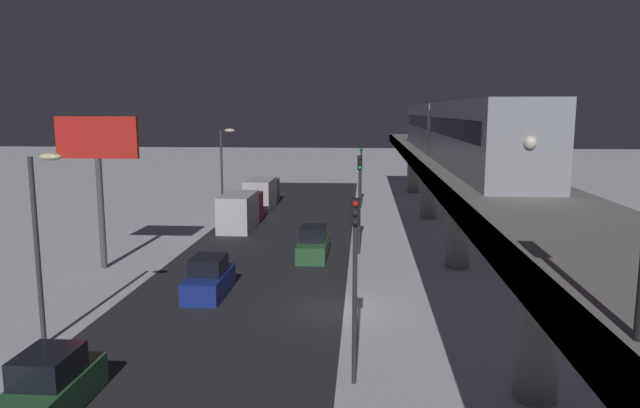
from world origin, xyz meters
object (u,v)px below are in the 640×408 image
subway_train (451,129)px  sedan_blue_2 (209,279)px  sedan_green (50,388)px  traffic_light_near (355,264)px  delivery_van (241,210)px  sedan_green_2 (313,245)px  traffic_light_far (361,164)px  commercial_billboard (98,153)px  box_truck (262,193)px  traffic_light_mid (360,190)px

subway_train → sedan_blue_2: subway_train is taller
sedan_green → traffic_light_near: traffic_light_near is taller
subway_train → traffic_light_near: subway_train is taller
sedan_blue_2 → traffic_light_near: bearing=128.9°
subway_train → sedan_blue_2: bearing=38.3°
subway_train → traffic_light_near: bearing=73.5°
sedan_green → traffic_light_near: bearing=-164.0°
sedan_green → delivery_van: bearing=-89.6°
sedan_blue_2 → sedan_green_2: same height
sedan_green_2 → traffic_light_far: (-2.90, -19.44, 3.40)m
commercial_billboard → box_truck: bearing=-103.7°
sedan_blue_2 → sedan_green: size_ratio=1.00×
subway_train → traffic_light_mid: (5.87, 1.45, -3.87)m
subway_train → delivery_van: bearing=-23.8°
delivery_van → traffic_light_mid: size_ratio=1.16×
commercial_billboard → subway_train: bearing=-163.9°
traffic_light_near → traffic_light_far: same height
delivery_van → traffic_light_far: traffic_light_far is taller
sedan_blue_2 → sedan_green: same height
subway_train → sedan_green_2: bearing=15.7°
traffic_light_mid → box_truck: bearing=-62.3°
sedan_green_2 → delivery_van: size_ratio=0.64×
sedan_green_2 → box_truck: (6.60, -19.13, 0.55)m
subway_train → box_truck: 23.66m
sedan_blue_2 → sedan_green_2: bearing=-119.6°
subway_train → traffic_light_near: 21.08m
sedan_blue_2 → traffic_light_mid: traffic_light_mid is taller
subway_train → traffic_light_mid: subway_train is taller
subway_train → commercial_billboard: (20.90, 6.04, -1.24)m
sedan_green → traffic_light_far: 40.75m
sedan_green → traffic_light_near: size_ratio=0.66×
traffic_light_near → commercial_billboard: commercial_billboard is taller
sedan_green_2 → delivery_van: (6.60, -9.24, 0.55)m
traffic_light_mid → traffic_light_far: bearing=-90.0°
box_truck → sedan_green: bearing=90.3°
box_truck → traffic_light_near: bearing=104.6°
subway_train → traffic_light_mid: bearing=13.8°
sedan_green_2 → box_truck: 20.25m
sedan_blue_2 → commercial_billboard: (7.53, -4.53, 6.03)m
sedan_green → traffic_light_mid: (-9.30, -21.10, 3.40)m
sedan_green → commercial_billboard: (5.73, -16.51, 6.03)m
subway_train → sedan_green: subway_train is taller
subway_train → traffic_light_far: (5.87, -16.98, -3.87)m
traffic_light_mid → commercial_billboard: bearing=17.0°
box_truck → sedan_green_2: bearing=109.0°
sedan_green_2 → traffic_light_mid: bearing=19.2°
subway_train → sedan_green_2: (8.77, 2.46, -7.27)m
sedan_green_2 → traffic_light_near: 17.98m
traffic_light_near → commercial_billboard: 20.59m
sedan_blue_2 → commercial_billboard: commercial_billboard is taller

